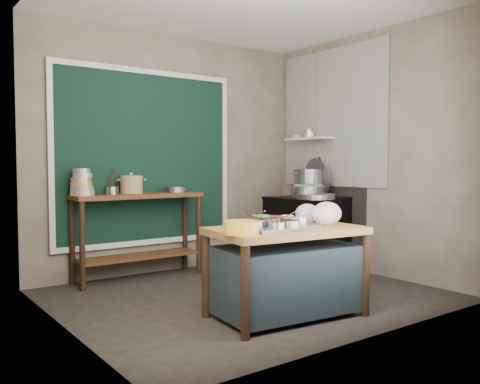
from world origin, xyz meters
TOP-DOWN VIEW (x-y plane):
  - floor at (0.00, 0.00)m, footprint 3.50×3.00m
  - back_wall at (0.00, 1.51)m, footprint 3.50×0.02m
  - left_wall at (-1.76, 0.00)m, footprint 0.02×3.00m
  - right_wall at (1.76, 0.00)m, footprint 0.02×3.00m
  - ceiling at (0.00, 0.00)m, footprint 3.50×3.00m
  - curtain_panel at (-0.35, 1.47)m, footprint 2.10×0.02m
  - curtain_frame at (-0.35, 1.46)m, footprint 2.22×0.03m
  - tile_panel at (1.74, 0.55)m, footprint 0.02×1.70m
  - soot_patch at (1.74, 0.65)m, footprint 0.01×1.30m
  - wall_shelf at (1.63, 0.85)m, footprint 0.22×0.70m
  - prep_table at (-0.16, -0.75)m, footprint 1.32×0.85m
  - back_counter at (-0.55, 1.28)m, footprint 1.45×0.40m
  - stove_block at (1.35, 0.55)m, footprint 0.90×0.68m
  - stove_top at (1.35, 0.55)m, footprint 0.92×0.69m
  - condiment_tray at (-0.30, -0.77)m, footprint 0.62×0.44m
  - condiment_bowls at (-0.32, -0.75)m, footprint 0.61×0.49m
  - yellow_basin at (-0.71, -0.87)m, footprint 0.33×0.33m
  - saucepan at (0.38, -0.64)m, footprint 0.29×0.29m
  - plastic_bag_a at (0.20, -0.86)m, footprint 0.33×0.30m
  - plastic_bag_b at (0.21, -0.61)m, footprint 0.23×0.20m
  - bowl_stack at (-1.18, 1.27)m, footprint 0.25×0.25m
  - utensil_cup at (-0.87, 1.24)m, footprint 0.19×0.19m
  - ceramic_crock at (-0.61, 1.32)m, footprint 0.32×0.32m
  - wide_bowl at (-0.07, 1.27)m, footprint 0.33×0.33m
  - stock_pot at (1.49, 0.69)m, footprint 0.52×0.52m
  - pot_lid at (1.57, 0.63)m, footprint 0.19×0.49m
  - steamer at (1.24, 0.45)m, footprint 0.50×0.50m
  - green_cloth at (1.24, 0.45)m, footprint 0.26×0.20m
  - shallow_pan at (1.12, 0.21)m, footprint 0.47×0.47m
  - shelf_bowl_stack at (1.63, 0.84)m, footprint 0.13×0.13m
  - shelf_bowl_green at (1.63, 1.08)m, footprint 0.16×0.16m

SIDE VIEW (x-z plane):
  - floor at x=0.00m, z-range -0.02..0.00m
  - prep_table at x=-0.16m, z-range 0.00..0.75m
  - stove_block at x=1.35m, z-range 0.00..0.85m
  - back_counter at x=-0.55m, z-range 0.00..0.95m
  - soot_patch at x=1.74m, z-range 0.05..1.35m
  - condiment_tray at x=-0.30m, z-range 0.75..0.78m
  - yellow_basin at x=-0.71m, z-range 0.75..0.85m
  - condiment_bowls at x=-0.32m, z-range 0.77..0.84m
  - saucepan at x=0.38m, z-range 0.75..0.88m
  - plastic_bag_b at x=0.21m, z-range 0.75..0.92m
  - plastic_bag_a at x=0.20m, z-range 0.75..0.95m
  - stove_top at x=1.35m, z-range 0.85..0.88m
  - shallow_pan at x=1.12m, z-range 0.88..0.94m
  - steamer at x=1.24m, z-range 0.88..1.02m
  - wide_bowl at x=-0.07m, z-range 0.95..1.01m
  - utensil_cup at x=-0.87m, z-range 0.95..1.04m
  - green_cloth at x=1.24m, z-range 1.02..1.04m
  - ceramic_crock at x=-0.61m, z-range 0.95..1.13m
  - stock_pot at x=1.49m, z-range 0.88..1.21m
  - bowl_stack at x=-1.18m, z-range 0.93..1.21m
  - pot_lid at x=1.57m, z-range 0.88..1.35m
  - curtain_panel at x=-0.35m, z-range 0.40..2.30m
  - curtain_frame at x=-0.35m, z-range 0.34..2.36m
  - back_wall at x=0.00m, z-range 0.00..2.80m
  - left_wall at x=-1.76m, z-range 0.00..2.80m
  - right_wall at x=1.76m, z-range 0.00..2.80m
  - wall_shelf at x=1.63m, z-range 1.59..1.61m
  - shelf_bowl_green at x=1.63m, z-range 1.61..1.66m
  - shelf_bowl_stack at x=1.63m, z-range 1.61..1.72m
  - tile_panel at x=1.74m, z-range 1.00..2.70m
  - ceiling at x=0.00m, z-range 2.80..2.82m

